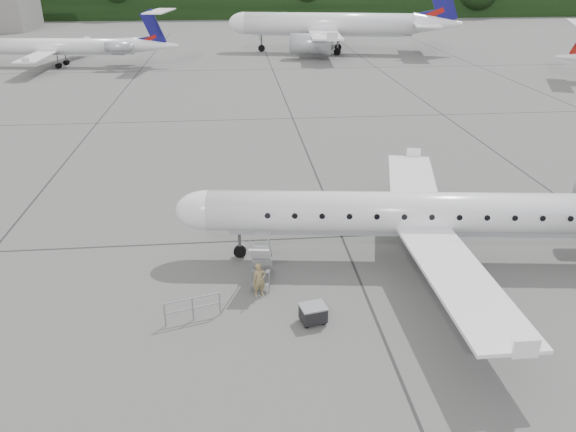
{
  "coord_description": "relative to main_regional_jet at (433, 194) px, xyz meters",
  "views": [
    {
      "loc": [
        -8.79,
        -18.62,
        12.96
      ],
      "look_at": [
        -6.51,
        4.8,
        2.3
      ],
      "focal_mm": 35.0,
      "sensor_mm": 36.0,
      "label": 1
    }
  ],
  "objects": [
    {
      "name": "ground",
      "position": [
        -0.03,
        -4.23,
        -3.38
      ],
      "size": [
        320.0,
        320.0,
        0.0
      ],
      "primitive_type": "plane",
      "color": "#5F5F5C",
      "rests_on": "ground"
    },
    {
      "name": "treeline",
      "position": [
        -0.03,
        125.77,
        0.62
      ],
      "size": [
        260.0,
        4.0,
        8.0
      ],
      "primitive_type": "cube",
      "color": "black",
      "rests_on": "ground"
    },
    {
      "name": "main_regional_jet",
      "position": [
        0.0,
        0.0,
        0.0
      ],
      "size": [
        28.51,
        22.06,
        6.77
      ],
      "primitive_type": null,
      "rotation": [
        0.0,
        0.0,
        -0.12
      ],
      "color": "white",
      "rests_on": "ground"
    },
    {
      "name": "airstair",
      "position": [
        -7.9,
        -1.17,
        -2.32
      ],
      "size": [
        1.12,
        2.35,
        2.12
      ],
      "primitive_type": null,
      "rotation": [
        0.0,
        0.0,
        -0.12
      ],
      "color": "white",
      "rests_on": "ground"
    },
    {
      "name": "passenger",
      "position": [
        -8.05,
        -2.45,
        -2.62
      ],
      "size": [
        0.64,
        0.51,
        1.53
      ],
      "primitive_type": "imported",
      "rotation": [
        0.0,
        0.0,
        0.27
      ],
      "color": "olive",
      "rests_on": "ground"
    },
    {
      "name": "safety_railing",
      "position": [
        -10.76,
        -3.98,
        -2.88
      ],
      "size": [
        2.14,
        0.69,
        1.0
      ],
      "primitive_type": null,
      "rotation": [
        0.0,
        0.0,
        0.28
      ],
      "color": "gray",
      "rests_on": "ground"
    },
    {
      "name": "baggage_cart",
      "position": [
        -6.06,
        -4.61,
        -2.97
      ],
      "size": [
        1.1,
        0.96,
        0.83
      ],
      "primitive_type": null,
      "rotation": [
        0.0,
        0.0,
        0.21
      ],
      "color": "black",
      "rests_on": "ground"
    },
    {
      "name": "bg_narrowbody",
      "position": [
        6.09,
        66.96,
        2.54
      ],
      "size": [
        37.16,
        29.99,
        11.85
      ],
      "primitive_type": null,
      "rotation": [
        0.0,
        0.0,
        -0.2
      ],
      "color": "white",
      "rests_on": "ground"
    },
    {
      "name": "bg_regional_left",
      "position": [
        -32.84,
        57.93,
        0.29
      ],
      "size": [
        30.4,
        23.62,
        7.36
      ],
      "primitive_type": null,
      "rotation": [
        0.0,
        0.0,
        -0.13
      ],
      "color": "white",
      "rests_on": "ground"
    }
  ]
}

